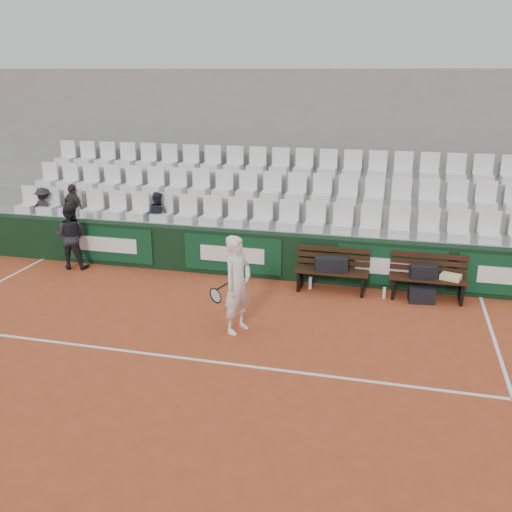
{
  "coord_description": "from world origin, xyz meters",
  "views": [
    {
      "loc": [
        3.21,
        -7.58,
        4.36
      ],
      "look_at": [
        0.7,
        2.4,
        1.0
      ],
      "focal_mm": 40.0,
      "sensor_mm": 36.0,
      "label": 1
    }
  ],
  "objects": [
    {
      "name": "bench_right",
      "position": [
        3.93,
        3.53,
        0.23
      ],
      "size": [
        1.5,
        0.56,
        0.45
      ],
      "primitive_type": "cube",
      "color": "#32190F",
      "rests_on": "ground"
    },
    {
      "name": "water_bottle_near",
      "position": [
        1.59,
        3.51,
        0.13
      ],
      "size": [
        0.07,
        0.07,
        0.26
      ],
      "primitive_type": "cylinder",
      "color": "silver",
      "rests_on": "ground"
    },
    {
      "name": "towel",
      "position": [
        4.35,
        3.53,
        0.5
      ],
      "size": [
        0.44,
        0.37,
        0.1
      ],
      "primitive_type": "cube",
      "rotation": [
        0.0,
        0.0,
        -0.33
      ],
      "color": "beige",
      "rests_on": "bench_right"
    },
    {
      "name": "sports_bag_ground",
      "position": [
        3.83,
        3.33,
        0.15
      ],
      "size": [
        0.53,
        0.36,
        0.3
      ],
      "primitive_type": "cube",
      "rotation": [
        0.0,
        0.0,
        0.13
      ],
      "color": "black",
      "rests_on": "ground"
    },
    {
      "name": "grandstand_tier_back",
      "position": [
        0.0,
        6.53,
        0.95
      ],
      "size": [
        18.0,
        0.95,
        1.9
      ],
      "primitive_type": "cube",
      "color": "gray",
      "rests_on": "ground"
    },
    {
      "name": "spectator_c",
      "position": [
        -2.22,
        4.5,
        1.56
      ],
      "size": [
        0.64,
        0.56,
        1.12
      ],
      "primitive_type": "imported",
      "rotation": [
        0.0,
        0.0,
        2.87
      ],
      "color": "#202730",
      "rests_on": "grandstand_tier_front"
    },
    {
      "name": "sports_bag_left",
      "position": [
        2.0,
        3.47,
        0.59
      ],
      "size": [
        0.71,
        0.44,
        0.28
      ],
      "primitive_type": "cube",
      "rotation": [
        0.0,
        0.0,
        0.27
      ],
      "color": "black",
      "rests_on": "bench_left"
    },
    {
      "name": "tennis_player",
      "position": [
        0.67,
        1.2,
        0.86
      ],
      "size": [
        0.8,
        0.74,
        1.73
      ],
      "color": "white",
      "rests_on": "ground"
    },
    {
      "name": "seat_row_mid",
      "position": [
        0.0,
        5.4,
        1.77
      ],
      "size": [
        11.9,
        0.44,
        0.63
      ],
      "primitive_type": "cube",
      "color": "white",
      "rests_on": "grandstand_tier_mid"
    },
    {
      "name": "bench_left",
      "position": [
        2.02,
        3.49,
        0.23
      ],
      "size": [
        1.5,
        0.56,
        0.45
      ],
      "primitive_type": "cube",
      "color": "black",
      "rests_on": "ground"
    },
    {
      "name": "ball_kid",
      "position": [
        -3.94,
        3.5,
        0.76
      ],
      "size": [
        0.82,
        0.68,
        1.52
      ],
      "primitive_type": "imported",
      "rotation": [
        0.0,
        0.0,
        3.29
      ],
      "color": "black",
      "rests_on": "ground"
    },
    {
      "name": "ground",
      "position": [
        0.0,
        0.0,
        0.0
      ],
      "size": [
        80.0,
        80.0,
        0.0
      ],
      "primitive_type": "plane",
      "color": "#AA4626",
      "rests_on": "ground"
    },
    {
      "name": "spectator_a",
      "position": [
        -5.25,
        4.5,
        1.54
      ],
      "size": [
        0.76,
        0.53,
        1.07
      ],
      "primitive_type": "imported",
      "rotation": [
        0.0,
        0.0,
        2.95
      ],
      "color": "black",
      "rests_on": "grandstand_tier_front"
    },
    {
      "name": "grandstand_rear_wall",
      "position": [
        0.0,
        7.15,
        2.2
      ],
      "size": [
        18.0,
        0.3,
        4.4
      ],
      "primitive_type": "cube",
      "color": "gray",
      "rests_on": "ground"
    },
    {
      "name": "sports_bag_right",
      "position": [
        3.83,
        3.52,
        0.57
      ],
      "size": [
        0.56,
        0.35,
        0.24
      ],
      "primitive_type": "cube",
      "rotation": [
        0.0,
        0.0,
        0.22
      ],
      "color": "black",
      "rests_on": "bench_right"
    },
    {
      "name": "spectator_b",
      "position": [
        -4.43,
        4.5,
        1.6
      ],
      "size": [
        0.76,
        0.52,
        1.2
      ],
      "primitive_type": "imported",
      "rotation": [
        0.0,
        0.0,
        2.78
      ],
      "color": "#302B26",
      "rests_on": "grandstand_tier_front"
    },
    {
      "name": "seat_row_front",
      "position": [
        0.0,
        4.45,
        1.31
      ],
      "size": [
        11.9,
        0.44,
        0.63
      ],
      "primitive_type": "cube",
      "color": "white",
      "rests_on": "grandstand_tier_front"
    },
    {
      "name": "back_barrier",
      "position": [
        0.07,
        3.99,
        0.5
      ],
      "size": [
        18.0,
        0.34,
        1.0
      ],
      "color": "black",
      "rests_on": "ground"
    },
    {
      "name": "seat_row_back",
      "position": [
        0.0,
        6.35,
        2.21
      ],
      "size": [
        11.9,
        0.44,
        0.63
      ],
      "primitive_type": "cube",
      "color": "silver",
      "rests_on": "grandstand_tier_back"
    },
    {
      "name": "grandstand_tier_front",
      "position": [
        0.0,
        4.62,
        0.5
      ],
      "size": [
        18.0,
        0.95,
        1.0
      ],
      "primitive_type": "cube",
      "color": "gray",
      "rests_on": "ground"
    },
    {
      "name": "grandstand_tier_mid",
      "position": [
        0.0,
        5.58,
        0.72
      ],
      "size": [
        18.0,
        0.95,
        1.45
      ],
      "primitive_type": "cube",
      "color": "gray",
      "rests_on": "ground"
    },
    {
      "name": "court_baseline",
      "position": [
        0.0,
        0.0,
        0.0
      ],
      "size": [
        18.0,
        0.06,
        0.01
      ],
      "primitive_type": "cube",
      "color": "white",
      "rests_on": "ground"
    },
    {
      "name": "water_bottle_far",
      "position": [
        3.11,
        3.35,
        0.12
      ],
      "size": [
        0.06,
        0.06,
        0.23
      ],
      "primitive_type": "cylinder",
      "color": "silver",
      "rests_on": "ground"
    }
  ]
}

